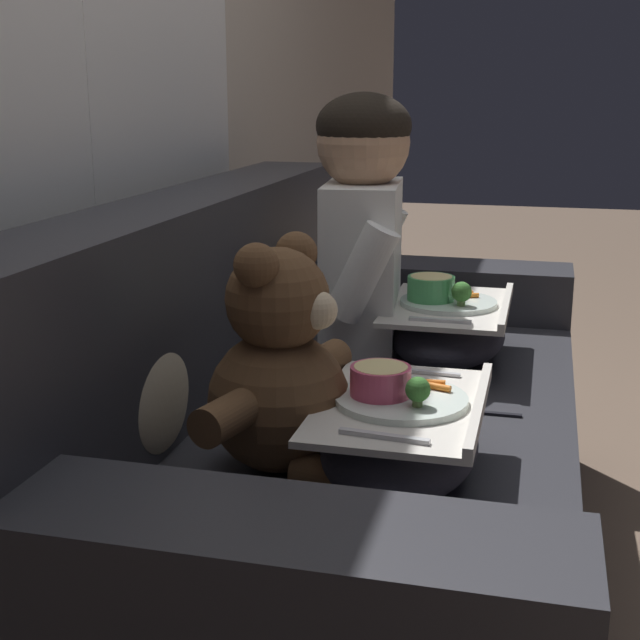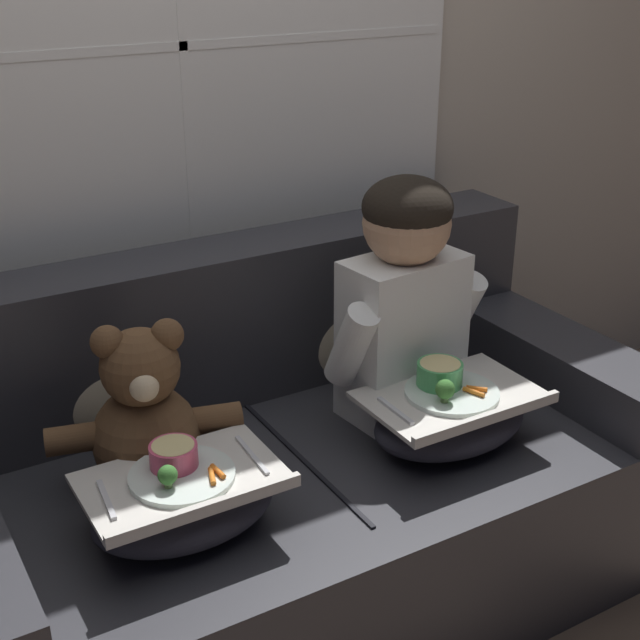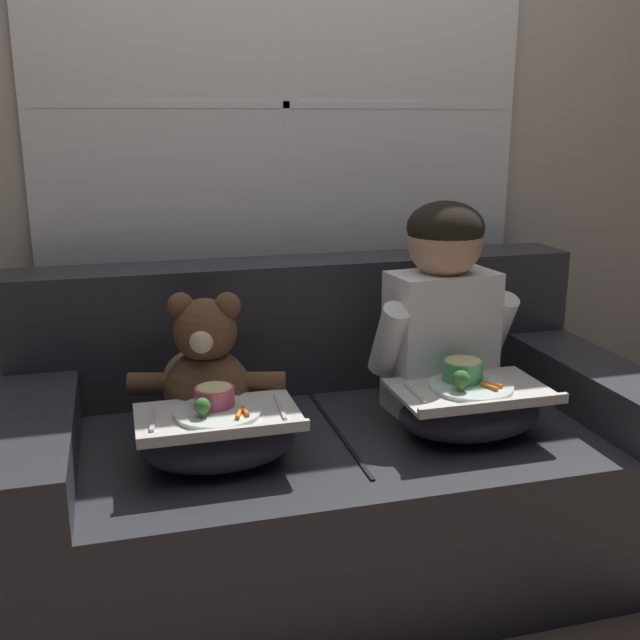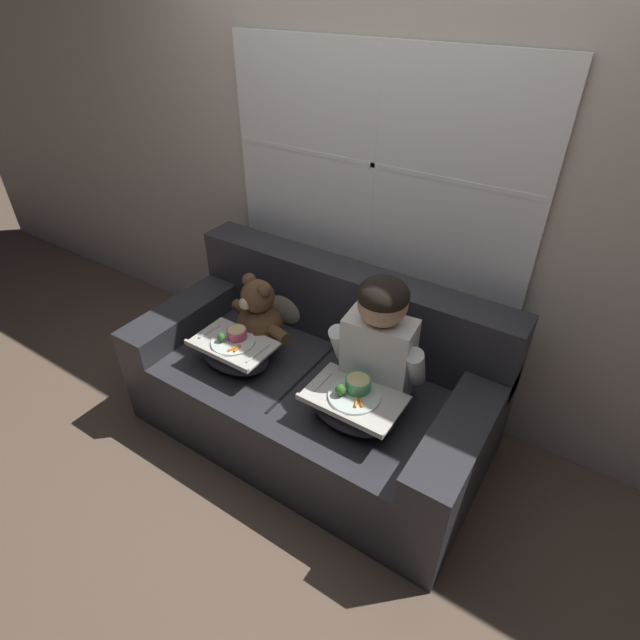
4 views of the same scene
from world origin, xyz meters
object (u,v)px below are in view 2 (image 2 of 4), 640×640
throw_pillow_behind_child (351,321)px  lap_tray_teddy (184,502)px  throw_pillow_behind_teddy (110,380)px  child_figure (405,287)px  couch (282,484)px  teddy_bear (145,420)px  lap_tray_child (450,416)px

throw_pillow_behind_child → lap_tray_teddy: bearing=-146.7°
throw_pillow_behind_teddy → child_figure: size_ratio=0.50×
child_figure → throw_pillow_behind_teddy: bearing=160.4°
couch → throw_pillow_behind_child: 0.53m
throw_pillow_behind_teddy → lap_tray_teddy: 0.48m
couch → throw_pillow_behind_teddy: couch is taller
couch → throw_pillow_behind_teddy: bearing=146.6°
couch → lap_tray_teddy: bearing=-146.9°
throw_pillow_behind_child → teddy_bear: size_ratio=0.79×
throw_pillow_behind_teddy → lap_tray_teddy: (-0.00, -0.48, -0.08)m
child_figure → teddy_bear: child_figure is taller
throw_pillow_behind_child → lap_tray_teddy: (-0.73, -0.48, -0.08)m
teddy_bear → lap_tray_teddy: teddy_bear is taller
child_figure → throw_pillow_behind_child: bearing=90.0°
throw_pillow_behind_teddy → lap_tray_teddy: bearing=-90.0°
couch → teddy_bear: couch is taller
throw_pillow_behind_teddy → child_figure: (0.73, -0.26, 0.20)m
child_figure → teddy_bear: size_ratio=1.44×
lap_tray_teddy → teddy_bear: bearing=90.3°
couch → child_figure: bearing=-3.0°
throw_pillow_behind_child → lap_tray_child: bearing=-90.1°
throw_pillow_behind_child → lap_tray_child: throw_pillow_behind_child is taller
throw_pillow_behind_child → teddy_bear: bearing=-160.1°
child_figure → teddy_bear: (-0.73, -0.00, -0.18)m
couch → lap_tray_child: couch is taller
teddy_bear → lap_tray_child: bearing=-16.3°
teddy_bear → throw_pillow_behind_child: bearing=19.9°
lap_tray_teddy → lap_tray_child: bearing=0.1°
couch → throw_pillow_behind_child: (0.36, 0.24, 0.30)m
throw_pillow_behind_child → lap_tray_teddy: 0.87m
couch → teddy_bear: bearing=-176.3°
throw_pillow_behind_child → child_figure: 0.32m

